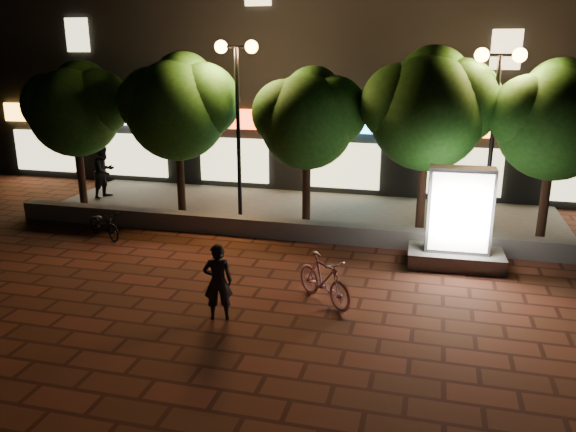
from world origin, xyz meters
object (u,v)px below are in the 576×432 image
(street_lamp_left, at_px, (237,85))
(tree_far_left, at_px, (77,106))
(ad_kiosk, at_px, (458,227))
(pedestrian, at_px, (104,171))
(tree_left, at_px, (179,104))
(tree_mid, at_px, (309,115))
(tree_right, at_px, (430,106))
(tree_far_right, at_px, (557,116))
(scooter_pink, at_px, (324,279))
(rider, at_px, (218,282))
(street_lamp_right, at_px, (497,95))
(scooter_parked, at_px, (104,224))

(street_lamp_left, bearing_deg, tree_far_left, 177.24)
(ad_kiosk, distance_m, pedestrian, 12.08)
(tree_left, height_order, tree_mid, tree_left)
(tree_left, relative_size, tree_right, 0.97)
(tree_far_right, distance_m, scooter_pink, 7.83)
(ad_kiosk, bearing_deg, tree_mid, 149.25)
(tree_right, relative_size, ad_kiosk, 2.09)
(tree_far_left, distance_m, scooter_pink, 10.81)
(rider, bearing_deg, tree_right, -139.60)
(tree_right, distance_m, tree_far_right, 3.20)
(tree_far_left, height_order, tree_right, tree_right)
(tree_far_right, bearing_deg, street_lamp_right, -170.39)
(tree_right, bearing_deg, street_lamp_left, -177.19)
(tree_right, distance_m, street_lamp_right, 1.70)
(rider, bearing_deg, tree_far_right, -156.78)
(tree_far_left, height_order, ad_kiosk, tree_far_left)
(tree_far_left, distance_m, pedestrian, 2.52)
(ad_kiosk, bearing_deg, tree_left, 163.09)
(tree_far_right, height_order, scooter_pink, tree_far_right)
(street_lamp_left, height_order, street_lamp_right, street_lamp_left)
(scooter_pink, bearing_deg, pedestrian, 96.50)
(tree_left, height_order, tree_right, tree_right)
(tree_mid, distance_m, scooter_pink, 6.14)
(tree_mid, height_order, tree_right, tree_right)
(tree_right, xyz_separation_m, ad_kiosk, (0.87, -2.49, -2.59))
(tree_far_right, xyz_separation_m, ad_kiosk, (-2.32, -2.49, -2.39))
(tree_left, relative_size, scooter_pink, 2.90)
(tree_right, relative_size, rider, 3.29)
(tree_mid, xyz_separation_m, scooter_parked, (-5.16, -2.71, -2.82))
(pedestrian, bearing_deg, ad_kiosk, -95.87)
(tree_right, xyz_separation_m, scooter_pink, (-1.81, -5.30, -3.06))
(street_lamp_left, bearing_deg, rider, -74.69)
(tree_far_left, height_order, scooter_pink, tree_far_left)
(tree_far_left, bearing_deg, tree_mid, -0.00)
(scooter_parked, bearing_deg, tree_right, -43.08)
(tree_far_left, height_order, tree_far_right, tree_far_right)
(tree_left, distance_m, ad_kiosk, 8.89)
(tree_far_left, bearing_deg, tree_right, 0.00)
(scooter_parked, relative_size, pedestrian, 0.82)
(rider, relative_size, scooter_parked, 1.03)
(tree_left, distance_m, tree_far_right, 10.50)
(tree_right, bearing_deg, tree_mid, -180.00)
(tree_left, xyz_separation_m, tree_far_right, (10.50, -0.00, -0.08))
(street_lamp_left, bearing_deg, ad_kiosk, -19.64)
(tree_left, height_order, tree_far_right, tree_left)
(tree_left, bearing_deg, tree_far_right, -0.00)
(scooter_parked, bearing_deg, street_lamp_left, -22.65)
(tree_left, height_order, street_lamp_right, street_lamp_right)
(street_lamp_right, xyz_separation_m, rider, (-5.28, -6.27, -3.12))
(tree_far_right, xyz_separation_m, scooter_parked, (-11.67, -2.71, -2.98))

